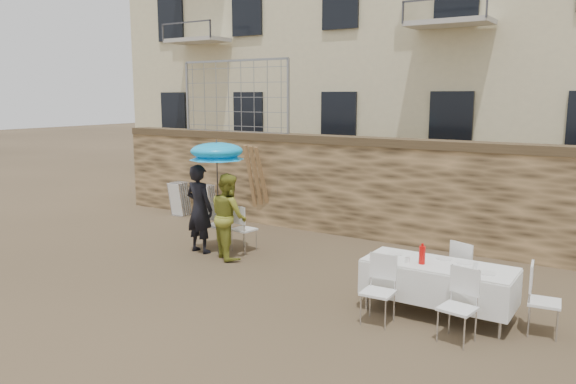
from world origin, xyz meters
The scene contains 17 objects.
ground centered at (0.00, 0.00, 0.00)m, with size 80.00×80.00×0.00m, color brown.
stone_wall centered at (0.00, 5.00, 1.10)m, with size 13.00×0.50×2.20m, color brown.
chain_link_fence centered at (-3.00, 5.00, 3.10)m, with size 3.20×0.06×1.80m, color gray, non-canonical shape.
man_suit centered at (-1.61, 2.02, 0.90)m, with size 0.65×0.43×1.79m, color black.
woman_dress centered at (-0.86, 2.02, 0.83)m, with size 0.81×0.63×1.67m, color gold.
umbrella centered at (-1.21, 2.12, 2.01)m, with size 1.07×1.07×2.12m.
couple_chair_left centered at (-1.61, 2.57, 0.48)m, with size 0.48×0.48×0.96m, color white, non-canonical shape.
couple_chair_right centered at (-0.91, 2.57, 0.48)m, with size 0.48×0.48×0.96m, color white, non-canonical shape.
banquet_table centered at (3.51, 1.36, 0.73)m, with size 2.10×0.85×0.78m.
soda_bottle centered at (3.31, 1.21, 0.91)m, with size 0.09×0.09×0.26m, color red.
table_chair_front_left centered at (2.91, 0.61, 0.48)m, with size 0.48×0.48×0.96m, color white, non-canonical shape.
table_chair_front_right centered at (4.01, 0.61, 0.48)m, with size 0.48×0.48×0.96m, color white, non-canonical shape.
table_chair_back centered at (3.71, 2.16, 0.48)m, with size 0.48×0.48×0.96m, color white, non-canonical shape.
table_chair_side centered at (4.91, 1.46, 0.48)m, with size 0.48×0.48×0.96m, color white, non-canonical shape.
chair_stack_left centered at (-4.42, 4.55, 0.46)m, with size 0.46×0.47×0.92m, color white, non-canonical shape.
chair_stack_right centered at (-3.52, 4.55, 0.46)m, with size 0.46×0.40×0.92m, color white, non-canonical shape.
wood_planks centered at (-1.92, 4.62, 1.00)m, with size 0.70×0.20×2.00m, color #A37749, non-canonical shape.
Camera 1 is at (5.88, -6.30, 3.14)m, focal length 35.00 mm.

